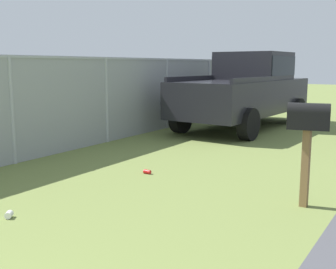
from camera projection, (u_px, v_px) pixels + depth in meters
The scene contains 5 objects.
mailbox at pixel (308, 125), 5.03m from camera, with size 0.31×0.52×1.29m.
pickup_truck at pixel (247, 88), 11.60m from camera, with size 5.23×2.37×2.09m.
fence_section at pixel (140, 94), 10.41m from camera, with size 17.65×0.07×1.91m.
litter_cup_by_mailbox at pixel (9, 215), 4.80m from camera, with size 0.08×0.08×0.10m, color white.
litter_can_midfield_a at pixel (147, 172), 6.75m from camera, with size 0.07×0.07×0.12m, color red.
Camera 1 is at (0.92, -2.15, 1.74)m, focal length 44.66 mm.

